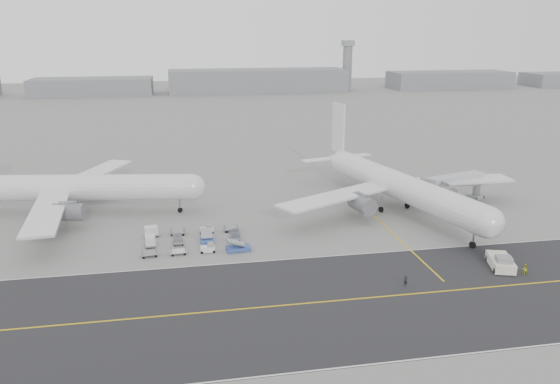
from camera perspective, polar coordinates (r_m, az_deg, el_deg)
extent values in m
plane|color=gray|center=(94.28, -4.14, -6.85)|extent=(700.00, 700.00, 0.00)
cube|color=#2C2C2F|center=(78.90, 1.03, -11.71)|extent=(220.00, 32.00, 0.02)
cube|color=gold|center=(78.89, 1.03, -11.69)|extent=(220.00, 0.30, 0.01)
cube|color=silver|center=(92.87, -0.90, -7.16)|extent=(220.00, 0.25, 0.01)
cube|color=silver|center=(65.73, 3.88, -18.09)|extent=(220.00, 0.25, 0.01)
cube|color=gold|center=(105.85, 11.95, -4.49)|extent=(0.30, 40.00, 0.01)
cylinder|color=gray|center=(368.35, 7.04, 12.77)|extent=(6.00, 6.00, 28.00)
cube|color=gray|center=(367.69, 7.13, 15.18)|extent=(7.00, 7.00, 3.50)
cylinder|color=silver|center=(122.19, -20.30, 0.44)|extent=(48.20, 13.01, 5.49)
sphere|color=silver|center=(116.56, -9.10, 0.53)|extent=(5.38, 5.38, 5.38)
cube|color=silver|center=(109.84, -23.20, -2.01)|extent=(8.07, 26.71, 0.45)
cube|color=silver|center=(135.98, -18.84, 1.85)|extent=(15.70, 26.49, 0.45)
cylinder|color=slate|center=(113.42, -21.21, -1.95)|extent=(6.31, 4.29, 3.41)
cylinder|color=slate|center=(131.45, -18.38, 0.78)|extent=(6.31, 4.29, 3.41)
cylinder|color=black|center=(118.49, -10.39, -1.86)|extent=(1.10, 0.66, 1.04)
cylinder|color=black|center=(121.25, -21.34, -2.32)|extent=(1.10, 0.66, 1.04)
cylinder|color=black|center=(127.15, -20.36, -1.37)|extent=(1.10, 0.66, 1.04)
cylinder|color=gray|center=(118.05, -10.43, -1.19)|extent=(0.36, 0.36, 2.88)
cylinder|color=silver|center=(117.60, 12.51, 0.58)|extent=(17.41, 49.41, 5.67)
sphere|color=silver|center=(99.89, 20.93, -3.00)|extent=(5.56, 5.56, 5.56)
cone|color=silver|center=(138.41, 6.15, 3.45)|extent=(7.28, 10.60, 5.11)
cube|color=silver|center=(137.37, 6.13, 6.69)|extent=(1.79, 5.39, 12.07)
cube|color=silver|center=(136.75, 4.16, 3.40)|extent=(9.44, 4.81, 0.25)
cube|color=silver|center=(141.66, 7.71, 3.75)|extent=(9.44, 4.81, 0.25)
cube|color=silver|center=(110.76, 5.89, -0.48)|extent=(26.83, 18.05, 0.45)
cube|color=silver|center=(127.93, 17.56, 1.15)|extent=(27.17, 6.07, 0.45)
cylinder|color=slate|center=(111.57, 8.56, -1.22)|extent=(4.87, 6.70, 3.52)
cylinder|color=slate|center=(123.55, 16.61, 0.01)|extent=(4.87, 6.70, 3.52)
cylinder|color=black|center=(103.62, 19.47, -5.22)|extent=(0.78, 1.31, 1.23)
cylinder|color=black|center=(118.57, 10.51, -1.80)|extent=(0.78, 1.31, 1.23)
cylinder|color=black|center=(122.44, 13.14, -1.37)|extent=(0.78, 1.31, 1.23)
cylinder|color=gray|center=(103.10, 19.55, -4.45)|extent=(0.36, 0.36, 2.98)
cube|color=silver|center=(96.93, 22.05, -6.82)|extent=(5.07, 7.39, 1.52)
cube|color=gray|center=(95.16, 22.36, -6.54)|extent=(2.92, 2.77, 0.98)
cylinder|color=gray|center=(100.74, 21.43, -6.10)|extent=(0.99, 2.75, 0.17)
cylinder|color=black|center=(94.41, 21.59, -7.68)|extent=(0.70, 1.06, 0.98)
cylinder|color=black|center=(95.20, 23.24, -7.67)|extent=(0.70, 1.06, 0.98)
cylinder|color=black|center=(99.04, 20.85, -6.46)|extent=(0.70, 1.06, 0.98)
cylinder|color=black|center=(99.79, 22.43, -6.46)|extent=(0.70, 1.06, 0.98)
cylinder|color=gray|center=(134.16, 19.84, 0.31)|extent=(1.71, 1.71, 4.26)
cube|color=gray|center=(134.63, 19.77, -0.41)|extent=(3.47, 3.47, 0.75)
cube|color=#AFAFB4|center=(128.16, 17.68, 1.07)|extent=(16.16, 7.60, 2.77)
cube|color=gray|center=(122.95, 15.14, 0.64)|extent=(2.23, 3.64, 3.20)
cylinder|color=black|center=(136.24, 19.75, -0.24)|extent=(0.50, 0.71, 0.64)
imported|color=black|center=(86.06, 13.00, -9.04)|extent=(0.61, 0.41, 1.64)
imported|color=#AEB915|center=(95.72, 24.20, -7.37)|extent=(0.93, 0.74, 1.85)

